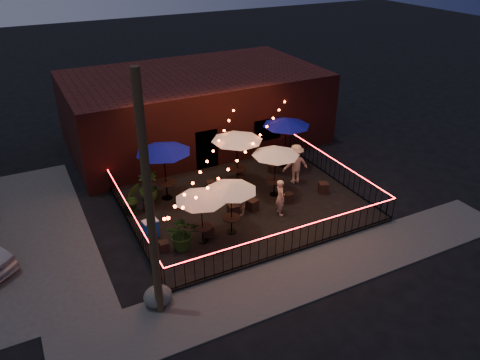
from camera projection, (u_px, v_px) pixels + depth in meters
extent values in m
plane|color=black|center=(265.00, 229.00, 19.40)|extent=(110.00, 110.00, 0.00)
cube|color=black|center=(243.00, 205.00, 20.94)|extent=(10.00, 8.00, 0.15)
cube|color=#464240|center=(310.00, 273.00, 16.83)|extent=(18.00, 2.50, 0.05)
cube|color=#3D1410|center=(195.00, 107.00, 26.72)|extent=(14.00, 8.00, 4.00)
cube|color=black|center=(206.00, 150.00, 23.69)|extent=(1.20, 0.24, 2.20)
cube|color=black|center=(266.00, 129.00, 24.85)|extent=(1.60, 0.24, 1.20)
cylinder|color=#3C2818|center=(149.00, 206.00, 13.31)|extent=(0.26, 0.26, 8.00)
cube|color=black|center=(292.00, 250.00, 17.72)|extent=(10.00, 0.04, 0.04)
cube|color=black|center=(293.00, 230.00, 17.28)|extent=(10.00, 0.04, 0.04)
cube|color=red|center=(293.00, 229.00, 17.27)|extent=(10.00, 0.03, 0.02)
cube|color=black|center=(133.00, 231.00, 18.87)|extent=(0.04, 8.00, 0.04)
cube|color=black|center=(131.00, 211.00, 18.43)|extent=(0.04, 8.00, 0.04)
cube|color=red|center=(131.00, 211.00, 18.42)|extent=(0.03, 8.00, 0.02)
cube|color=black|center=(334.00, 178.00, 22.86)|extent=(0.04, 8.00, 0.04)
cube|color=black|center=(336.00, 161.00, 22.43)|extent=(0.04, 8.00, 0.04)
cube|color=red|center=(336.00, 161.00, 22.41)|extent=(0.03, 8.00, 0.02)
cylinder|color=black|center=(203.00, 241.00, 18.35)|extent=(0.40, 0.40, 0.03)
cylinder|color=black|center=(203.00, 234.00, 18.20)|extent=(0.05, 0.05, 0.66)
cylinder|color=black|center=(202.00, 227.00, 18.04)|extent=(0.73, 0.73, 0.04)
cylinder|color=black|center=(202.00, 218.00, 17.84)|extent=(0.04, 0.04, 2.19)
cone|color=silver|center=(201.00, 196.00, 17.39)|extent=(2.14, 2.14, 0.32)
cylinder|color=black|center=(167.00, 198.00, 21.32)|extent=(0.49, 0.49, 0.03)
cylinder|color=black|center=(167.00, 190.00, 21.13)|extent=(0.07, 0.07, 0.80)
cylinder|color=black|center=(166.00, 182.00, 20.94)|extent=(0.89, 0.89, 0.04)
cylinder|color=black|center=(165.00, 172.00, 20.70)|extent=(0.05, 0.05, 2.66)
cone|color=#060976|center=(163.00, 148.00, 20.15)|extent=(2.49, 2.49, 0.39)
cylinder|color=black|center=(232.00, 232.00, 18.92)|extent=(0.41, 0.41, 0.03)
cylinder|color=black|center=(232.00, 225.00, 18.76)|extent=(0.06, 0.06, 0.67)
cylinder|color=black|center=(231.00, 218.00, 18.60)|extent=(0.74, 0.74, 0.04)
cylinder|color=black|center=(231.00, 209.00, 18.40)|extent=(0.04, 0.04, 2.22)
cone|color=silver|center=(231.00, 187.00, 17.94)|extent=(2.22, 2.22, 0.32)
cylinder|color=black|center=(237.00, 183.00, 22.54)|extent=(0.48, 0.48, 0.03)
cylinder|color=black|center=(237.00, 176.00, 22.36)|extent=(0.07, 0.07, 0.78)
cylinder|color=black|center=(237.00, 169.00, 22.17)|extent=(0.87, 0.87, 0.04)
cylinder|color=black|center=(237.00, 159.00, 21.94)|extent=(0.05, 0.05, 2.61)
cone|color=silver|center=(237.00, 137.00, 21.40)|extent=(3.00, 3.00, 0.38)
cylinder|color=black|center=(274.00, 194.00, 21.60)|extent=(0.43, 0.43, 0.03)
cylinder|color=black|center=(274.00, 188.00, 21.43)|extent=(0.06, 0.06, 0.70)
cylinder|color=black|center=(275.00, 181.00, 21.27)|extent=(0.78, 0.78, 0.04)
cylinder|color=black|center=(275.00, 172.00, 21.06)|extent=(0.04, 0.04, 2.33)
cone|color=silver|center=(276.00, 152.00, 20.57)|extent=(2.70, 2.70, 0.34)
cylinder|color=black|center=(284.00, 166.00, 24.20)|extent=(0.48, 0.48, 0.03)
cylinder|color=black|center=(285.00, 159.00, 24.02)|extent=(0.06, 0.06, 0.78)
cylinder|color=black|center=(285.00, 152.00, 23.83)|extent=(0.87, 0.87, 0.04)
cylinder|color=black|center=(285.00, 143.00, 23.60)|extent=(0.05, 0.05, 2.60)
cone|color=#060976|center=(286.00, 122.00, 23.06)|extent=(3.03, 3.03, 0.38)
cube|color=black|center=(164.00, 247.00, 17.70)|extent=(0.37, 0.37, 0.41)
cube|color=black|center=(209.00, 230.00, 18.60)|extent=(0.50, 0.50, 0.47)
cube|color=black|center=(149.00, 206.00, 20.28)|extent=(0.46, 0.46, 0.41)
cube|color=black|center=(188.00, 197.00, 20.91)|extent=(0.43, 0.43, 0.51)
cube|color=black|center=(233.00, 210.00, 19.91)|extent=(0.45, 0.45, 0.51)
cube|color=black|center=(252.00, 205.00, 20.29)|extent=(0.54, 0.54, 0.51)
cube|color=black|center=(210.00, 185.00, 21.94)|extent=(0.44, 0.44, 0.43)
cube|color=black|center=(241.00, 178.00, 22.60)|extent=(0.49, 0.49, 0.45)
cube|color=black|center=(288.00, 198.00, 20.92)|extent=(0.39, 0.39, 0.43)
cube|color=black|center=(323.00, 188.00, 21.67)|extent=(0.54, 0.54, 0.49)
cube|color=black|center=(273.00, 169.00, 23.49)|extent=(0.36, 0.36, 0.40)
cube|color=black|center=(289.00, 160.00, 24.31)|extent=(0.52, 0.52, 0.49)
imported|color=tan|center=(280.00, 197.00, 19.75)|extent=(0.48, 0.65, 1.64)
imported|color=#DFAD96|center=(239.00, 197.00, 19.73)|extent=(0.87, 0.97, 1.64)
imported|color=#D8AF8D|center=(296.00, 164.00, 22.24)|extent=(1.35, 0.91, 1.94)
imported|color=#163810|center=(183.00, 233.00, 17.64)|extent=(1.58, 1.49, 1.39)
imported|color=#194113|center=(132.00, 198.00, 19.88)|extent=(0.84, 0.70, 1.43)
imported|color=#0F3B0C|center=(148.00, 187.00, 20.72)|extent=(1.04, 1.04, 1.50)
cube|color=blue|center=(151.00, 229.00, 18.44)|extent=(0.59, 0.45, 0.73)
cube|color=silver|center=(150.00, 221.00, 18.26)|extent=(0.63, 0.49, 0.05)
ellipsoid|color=#4A4A45|center=(158.00, 296.00, 15.29)|extent=(1.07, 0.96, 0.72)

